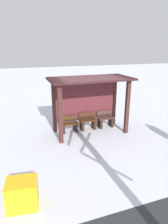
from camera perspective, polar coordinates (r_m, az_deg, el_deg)
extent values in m
plane|color=white|center=(8.80, 1.76, -5.71)|extent=(60.00, 60.00, 0.00)
cube|color=#452521|center=(7.46, -6.85, -0.82)|extent=(0.15, 0.15, 2.31)
cube|color=#452521|center=(8.52, 12.35, 1.32)|extent=(0.15, 0.15, 2.31)
cube|color=#452521|center=(8.56, -8.63, 1.61)|extent=(0.15, 0.15, 2.31)
cube|color=#452521|center=(9.50, 8.66, 3.28)|extent=(0.15, 0.15, 2.31)
cube|color=#341A1C|center=(8.13, 1.92, 9.56)|extent=(3.38, 1.68, 0.08)
cube|color=maroon|center=(8.87, 0.47, 3.84)|extent=(2.73, 0.08, 1.70)
cube|color=#452521|center=(9.12, 0.50, -1.73)|extent=(2.73, 0.06, 0.08)
cube|color=#4A2C15|center=(8.65, -4.34, -3.34)|extent=(0.78, 0.41, 0.04)
cube|color=#4A2C15|center=(8.74, -4.69, -1.69)|extent=(0.74, 0.04, 0.20)
cube|color=black|center=(8.80, -2.49, -4.39)|extent=(0.12, 0.35, 0.38)
cube|color=black|center=(8.66, -6.14, -4.86)|extent=(0.12, 0.35, 0.38)
cube|color=#482916|center=(8.88, 1.12, -2.30)|extent=(0.78, 0.40, 0.04)
cube|color=#482916|center=(8.97, 0.71, -0.72)|extent=(0.74, 0.04, 0.20)
cube|color=#321E14|center=(9.06, 2.81, -3.50)|extent=(0.12, 0.34, 0.44)
cube|color=#321E14|center=(8.87, -0.64, -3.96)|extent=(0.12, 0.34, 0.44)
cube|color=#4E3129|center=(9.21, 6.22, -1.70)|extent=(0.78, 0.42, 0.03)
cube|color=#4E3129|center=(9.30, 5.76, -0.19)|extent=(0.74, 0.04, 0.20)
cube|color=black|center=(9.41, 7.76, -2.82)|extent=(0.12, 0.36, 0.43)
cube|color=black|center=(9.17, 4.55, -3.27)|extent=(0.12, 0.36, 0.43)
cube|color=yellow|center=(5.15, -17.38, -21.57)|extent=(0.77, 0.64, 0.69)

